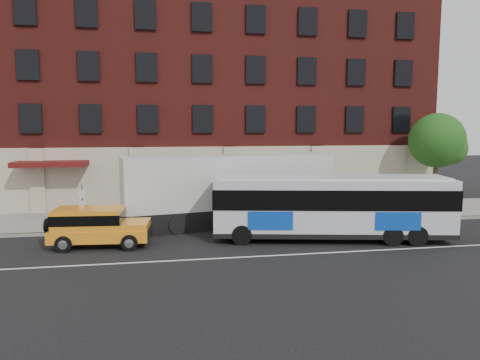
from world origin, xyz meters
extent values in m
plane|color=black|center=(0.00, 0.00, 0.00)|extent=(120.00, 120.00, 0.00)
cube|color=gray|center=(0.00, 9.00, 0.07)|extent=(60.00, 6.00, 0.15)
cube|color=gray|center=(0.00, 6.00, 0.07)|extent=(60.00, 0.25, 0.15)
cube|color=silver|center=(0.00, 0.50, 0.01)|extent=(60.00, 0.12, 0.01)
cube|color=maroon|center=(0.00, 17.00, 7.65)|extent=(30.00, 10.00, 15.00)
cube|color=#B8A992|center=(0.00, 11.85, 2.15)|extent=(30.00, 0.35, 4.00)
cube|color=#4E0F0D|center=(-11.00, 11.00, 3.25)|extent=(4.20, 2.20, 0.30)
cube|color=#B8A992|center=(-12.00, 11.75, 2.15)|extent=(0.90, 0.55, 4.00)
cube|color=#B8A992|center=(-6.00, 11.75, 2.15)|extent=(0.90, 0.55, 4.00)
cube|color=#B8A992|center=(0.00, 11.75, 2.15)|extent=(0.90, 0.55, 4.00)
cube|color=#B8A992|center=(6.00, 11.75, 2.15)|extent=(0.90, 0.55, 4.00)
cube|color=#B8A992|center=(12.00, 11.75, 2.15)|extent=(0.90, 0.55, 4.00)
cube|color=black|center=(-12.25, 11.92, 5.95)|extent=(1.30, 0.20, 1.80)
cube|color=black|center=(-8.75, 11.92, 5.95)|extent=(1.30, 0.20, 1.80)
cube|color=black|center=(-5.25, 11.92, 5.95)|extent=(1.30, 0.20, 1.80)
cube|color=black|center=(-1.75, 11.92, 5.95)|extent=(1.30, 0.20, 1.80)
cube|color=black|center=(1.75, 11.92, 5.95)|extent=(1.30, 0.20, 1.80)
cube|color=black|center=(5.25, 11.92, 5.95)|extent=(1.30, 0.20, 1.80)
cube|color=black|center=(8.75, 11.92, 5.95)|extent=(1.30, 0.20, 1.80)
cube|color=black|center=(12.25, 11.92, 5.95)|extent=(1.30, 0.20, 1.80)
cube|color=black|center=(-12.25, 11.92, 9.15)|extent=(1.30, 0.20, 1.80)
cube|color=black|center=(-8.75, 11.92, 9.15)|extent=(1.30, 0.20, 1.80)
cube|color=black|center=(-5.25, 11.92, 9.15)|extent=(1.30, 0.20, 1.80)
cube|color=black|center=(-1.75, 11.92, 9.15)|extent=(1.30, 0.20, 1.80)
cube|color=black|center=(1.75, 11.92, 9.15)|extent=(1.30, 0.20, 1.80)
cube|color=black|center=(5.25, 11.92, 9.15)|extent=(1.30, 0.20, 1.80)
cube|color=black|center=(8.75, 11.92, 9.15)|extent=(1.30, 0.20, 1.80)
cube|color=black|center=(12.25, 11.92, 9.15)|extent=(1.30, 0.20, 1.80)
cube|color=black|center=(-12.25, 11.92, 12.35)|extent=(1.30, 0.20, 1.80)
cube|color=black|center=(-8.75, 11.92, 12.35)|extent=(1.30, 0.20, 1.80)
cube|color=black|center=(-5.25, 11.92, 12.35)|extent=(1.30, 0.20, 1.80)
cube|color=black|center=(-1.75, 11.92, 12.35)|extent=(1.30, 0.20, 1.80)
cube|color=black|center=(1.75, 11.92, 12.35)|extent=(1.30, 0.20, 1.80)
cube|color=black|center=(5.25, 11.92, 12.35)|extent=(1.30, 0.20, 1.80)
cube|color=black|center=(8.75, 11.92, 12.35)|extent=(1.30, 0.20, 1.80)
cube|color=black|center=(12.25, 11.92, 12.35)|extent=(1.30, 0.20, 1.80)
cube|color=black|center=(-10.50, 11.78, 1.75)|extent=(2.60, 0.15, 2.80)
cube|color=black|center=(-4.50, 11.78, 1.75)|extent=(2.60, 0.15, 2.80)
cube|color=black|center=(1.50, 11.78, 1.75)|extent=(2.60, 0.15, 2.80)
cube|color=black|center=(7.50, 11.78, 1.75)|extent=(2.60, 0.15, 2.80)
cylinder|color=slate|center=(-8.50, 6.20, 1.25)|extent=(0.07, 0.07, 2.50)
cube|color=silver|center=(-8.50, 6.05, 2.05)|extent=(0.30, 0.03, 0.40)
cube|color=silver|center=(-8.50, 6.05, 1.55)|extent=(0.30, 0.03, 0.35)
cylinder|color=#3B2E1D|center=(13.50, 9.50, 1.65)|extent=(0.32, 0.32, 3.00)
sphere|color=#1A4413|center=(13.50, 9.50, 4.55)|extent=(3.60, 3.60, 3.60)
sphere|color=#1A4413|center=(14.20, 9.10, 4.05)|extent=(2.20, 2.20, 2.20)
sphere|color=#1A4413|center=(12.90, 9.90, 4.15)|extent=(2.00, 2.00, 2.00)
cube|color=silver|center=(3.56, 2.68, 1.66)|extent=(11.50, 4.53, 2.67)
cube|color=black|center=(3.56, 2.68, 0.42)|extent=(11.55, 4.58, 0.23)
cube|color=silver|center=(3.56, 2.68, 3.05)|extent=(10.89, 4.14, 0.11)
cube|color=black|center=(3.56, 2.68, 2.11)|extent=(11.58, 4.61, 0.94)
cube|color=#0B3BA8|center=(0.38, 2.09, 1.17)|extent=(2.03, 0.45, 0.84)
cube|color=#0B3BA8|center=(6.55, 3.30, 1.17)|extent=(2.03, 0.45, 0.84)
cylinder|color=black|center=(-0.88, 2.49, 0.47)|extent=(0.97, 0.46, 0.94)
cylinder|color=black|center=(-0.46, 4.57, 0.47)|extent=(0.97, 0.46, 0.94)
cylinder|color=black|center=(5.92, 1.12, 0.47)|extent=(0.97, 0.46, 0.94)
cylinder|color=black|center=(6.34, 3.20, 0.47)|extent=(0.97, 0.46, 0.94)
cylinder|color=black|center=(7.02, 0.90, 0.47)|extent=(0.97, 0.46, 0.94)
cylinder|color=black|center=(7.44, 2.97, 0.47)|extent=(0.97, 0.46, 0.94)
cube|color=orange|center=(-7.28, 3.36, 0.59)|extent=(4.51, 2.19, 0.55)
cube|color=orange|center=(-7.78, 3.41, 1.32)|extent=(3.15, 2.04, 0.91)
cube|color=black|center=(-7.78, 3.41, 1.37)|extent=(3.19, 2.08, 0.46)
cube|color=orange|center=(-5.79, 3.23, 1.00)|extent=(1.51, 1.84, 0.27)
cube|color=black|center=(-5.09, 3.17, 0.64)|extent=(0.18, 1.46, 0.50)
cylinder|color=black|center=(-9.60, 3.56, 1.00)|extent=(0.26, 0.71, 0.69)
cylinder|color=black|center=(-5.95, 2.35, 0.36)|extent=(0.75, 0.32, 0.73)
cylinder|color=silver|center=(-5.95, 2.35, 0.36)|extent=(0.42, 0.31, 0.40)
cylinder|color=black|center=(-5.80, 4.13, 0.36)|extent=(0.75, 0.32, 0.73)
cylinder|color=silver|center=(-5.80, 4.13, 0.36)|extent=(0.42, 0.31, 0.40)
cylinder|color=black|center=(-8.77, 2.60, 0.36)|extent=(0.75, 0.32, 0.73)
cylinder|color=silver|center=(-8.77, 2.60, 0.36)|extent=(0.42, 0.31, 0.40)
cylinder|color=black|center=(-8.61, 4.37, 0.36)|extent=(0.75, 0.32, 0.73)
cylinder|color=silver|center=(-8.61, 4.37, 0.36)|extent=(0.42, 0.31, 0.40)
cube|color=black|center=(-0.76, 6.84, 0.53)|extent=(11.87, 4.31, 1.07)
cube|color=silver|center=(-0.76, 6.84, 2.47)|extent=(11.87, 4.35, 2.81)
cylinder|color=black|center=(-4.86, 4.98, 0.48)|extent=(1.00, 0.44, 0.97)
cylinder|color=black|center=(-5.25, 7.18, 0.48)|extent=(1.00, 0.44, 0.97)
cylinder|color=black|center=(-3.72, 5.18, 0.48)|extent=(1.00, 0.44, 0.97)
cylinder|color=black|center=(-4.11, 7.38, 0.48)|extent=(1.00, 0.44, 0.97)
cylinder|color=black|center=(2.59, 6.29, 0.48)|extent=(1.00, 0.44, 0.97)
cylinder|color=black|center=(2.20, 8.49, 0.48)|extent=(1.00, 0.44, 0.97)
cylinder|color=black|center=(3.73, 6.50, 0.48)|extent=(1.00, 0.44, 0.97)
cylinder|color=black|center=(3.34, 8.69, 0.48)|extent=(1.00, 0.44, 0.97)
camera|label=1|loc=(-4.55, -17.65, 5.45)|focal=33.82mm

